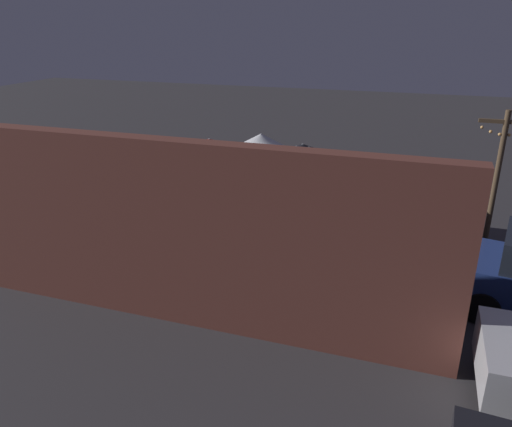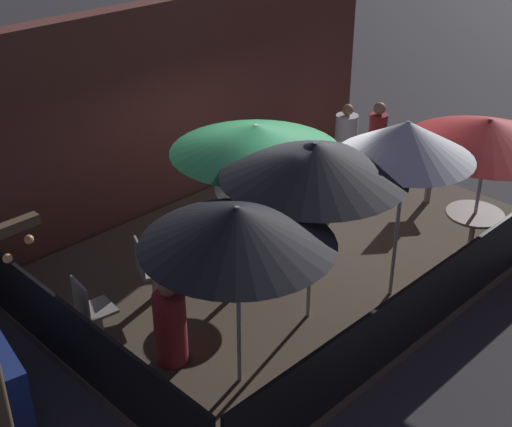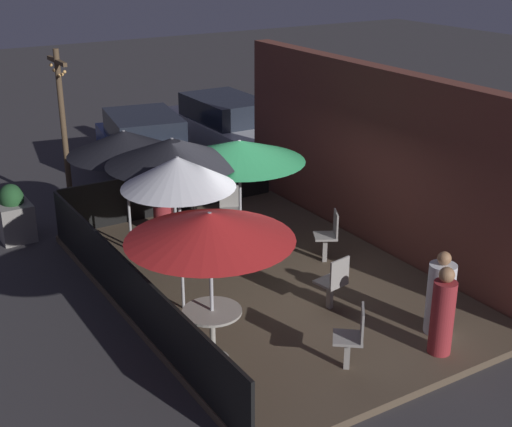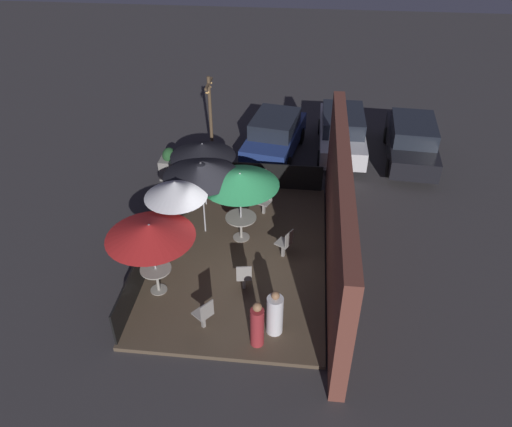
{
  "view_description": "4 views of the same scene",
  "coord_description": "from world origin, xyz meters",
  "px_view_note": "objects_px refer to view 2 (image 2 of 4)",
  "views": [
    {
      "loc": [
        -3.58,
        9.89,
        5.27
      ],
      "look_at": [
        -0.32,
        0.23,
        1.26
      ],
      "focal_mm": 35.0,
      "sensor_mm": 36.0,
      "label": 1
    },
    {
      "loc": [
        -6.75,
        -6.0,
        5.72
      ],
      "look_at": [
        -0.93,
        -0.18,
        1.22
      ],
      "focal_mm": 50.0,
      "sensor_mm": 36.0,
      "label": 2
    },
    {
      "loc": [
        9.25,
        -5.86,
        5.63
      ],
      "look_at": [
        -0.32,
        0.01,
        1.22
      ],
      "focal_mm": 50.0,
      "sensor_mm": 36.0,
      "label": 3
    },
    {
      "loc": [
        11.08,
        1.69,
        9.58
      ],
      "look_at": [
        -0.66,
        0.43,
        1.14
      ],
      "focal_mm": 35.0,
      "sensor_mm": 36.0,
      "label": 4
    }
  ],
  "objects_px": {
    "patio_chair_2": "(149,268)",
    "patron_0": "(377,140)",
    "patio_chair_1": "(429,173)",
    "patio_umbrella_1": "(256,138)",
    "patio_umbrella_3": "(237,226)",
    "dining_table_0": "(474,223)",
    "patron_2": "(346,142)",
    "dining_table_1": "(256,237)",
    "patio_chair_3": "(92,309)",
    "patio_umbrella_0": "(489,132)",
    "patio_chair_0": "(229,193)",
    "patron_1": "(170,326)",
    "patio_umbrella_4": "(314,160)",
    "patio_umbrella_2": "(407,140)",
    "patio_chair_4": "(337,186)"
  },
  "relations": [
    {
      "from": "patio_umbrella_1",
      "to": "patio_chair_2",
      "type": "height_order",
      "value": "patio_umbrella_1"
    },
    {
      "from": "patio_chair_4",
      "to": "patron_2",
      "type": "height_order",
      "value": "patron_2"
    },
    {
      "from": "patio_umbrella_3",
      "to": "patron_2",
      "type": "xyz_separation_m",
      "value": [
        5.25,
        2.7,
        -1.47
      ]
    },
    {
      "from": "patio_umbrella_2",
      "to": "patio_chair_1",
      "type": "distance_m",
      "value": 3.44
    },
    {
      "from": "dining_table_0",
      "to": "dining_table_1",
      "type": "bearing_deg",
      "value": 142.64
    },
    {
      "from": "patio_umbrella_0",
      "to": "patio_chair_0",
      "type": "bearing_deg",
      "value": 117.75
    },
    {
      "from": "patio_umbrella_4",
      "to": "patron_2",
      "type": "relative_size",
      "value": 1.87
    },
    {
      "from": "patio_umbrella_4",
      "to": "dining_table_1",
      "type": "xyz_separation_m",
      "value": [
        0.2,
        1.15,
        -1.6
      ]
    },
    {
      "from": "patio_chair_2",
      "to": "dining_table_0",
      "type": "bearing_deg",
      "value": -9.84
    },
    {
      "from": "patio_chair_1",
      "to": "patron_1",
      "type": "bearing_deg",
      "value": -49.96
    },
    {
      "from": "patron_2",
      "to": "patio_umbrella_1",
      "type": "bearing_deg",
      "value": -106.45
    },
    {
      "from": "patio_umbrella_1",
      "to": "patio_chair_2",
      "type": "relative_size",
      "value": 2.52
    },
    {
      "from": "dining_table_0",
      "to": "patio_chair_1",
      "type": "bearing_deg",
      "value": 51.76
    },
    {
      "from": "patio_umbrella_3",
      "to": "patio_chair_0",
      "type": "xyz_separation_m",
      "value": [
        2.44,
        2.79,
        -1.52
      ]
    },
    {
      "from": "patio_umbrella_3",
      "to": "patio_chair_3",
      "type": "height_order",
      "value": "patio_umbrella_3"
    },
    {
      "from": "patio_chair_1",
      "to": "patio_chair_3",
      "type": "relative_size",
      "value": 0.98
    },
    {
      "from": "patio_umbrella_1",
      "to": "patio_chair_3",
      "type": "relative_size",
      "value": 2.4
    },
    {
      "from": "patio_umbrella_0",
      "to": "patio_umbrella_4",
      "type": "distance_m",
      "value": 2.81
    },
    {
      "from": "patio_umbrella_2",
      "to": "patron_0",
      "type": "height_order",
      "value": "patio_umbrella_2"
    },
    {
      "from": "patio_chair_3",
      "to": "patron_0",
      "type": "height_order",
      "value": "patron_0"
    },
    {
      "from": "patio_chair_0",
      "to": "patron_1",
      "type": "bearing_deg",
      "value": -25.48
    },
    {
      "from": "patio_chair_0",
      "to": "patio_umbrella_0",
      "type": "bearing_deg",
      "value": 56.83
    },
    {
      "from": "patio_chair_2",
      "to": "patio_umbrella_1",
      "type": "bearing_deg",
      "value": 0.0
    },
    {
      "from": "patio_chair_0",
      "to": "patron_1",
      "type": "xyz_separation_m",
      "value": [
        -2.76,
        -1.97,
        -0.03
      ]
    },
    {
      "from": "patio_umbrella_0",
      "to": "patron_0",
      "type": "distance_m",
      "value": 3.48
    },
    {
      "from": "patio_chair_1",
      "to": "patron_0",
      "type": "height_order",
      "value": "patron_0"
    },
    {
      "from": "patio_chair_1",
      "to": "patio_umbrella_1",
      "type": "bearing_deg",
      "value": -58.11
    },
    {
      "from": "patio_umbrella_4",
      "to": "dining_table_1",
      "type": "bearing_deg",
      "value": 80.06
    },
    {
      "from": "dining_table_0",
      "to": "patio_chair_0",
      "type": "distance_m",
      "value": 3.71
    },
    {
      "from": "patron_0",
      "to": "patio_umbrella_0",
      "type": "bearing_deg",
      "value": -39.28
    },
    {
      "from": "patio_chair_0",
      "to": "patron_2",
      "type": "distance_m",
      "value": 2.81
    },
    {
      "from": "patio_umbrella_3",
      "to": "patio_umbrella_4",
      "type": "xyz_separation_m",
      "value": [
        1.47,
        0.26,
        0.17
      ]
    },
    {
      "from": "patio_umbrella_3",
      "to": "dining_table_1",
      "type": "xyz_separation_m",
      "value": [
        1.68,
        1.41,
        -1.43
      ]
    },
    {
      "from": "patio_umbrella_0",
      "to": "patio_chair_0",
      "type": "distance_m",
      "value": 3.99
    },
    {
      "from": "patio_umbrella_1",
      "to": "patio_umbrella_4",
      "type": "height_order",
      "value": "patio_umbrella_4"
    },
    {
      "from": "dining_table_1",
      "to": "dining_table_0",
      "type": "bearing_deg",
      "value": -37.36
    },
    {
      "from": "patio_umbrella_0",
      "to": "patio_umbrella_3",
      "type": "relative_size",
      "value": 0.99
    },
    {
      "from": "dining_table_0",
      "to": "patron_1",
      "type": "height_order",
      "value": "patron_1"
    },
    {
      "from": "dining_table_0",
      "to": "patio_chair_3",
      "type": "height_order",
      "value": "patio_chair_3"
    },
    {
      "from": "patio_umbrella_3",
      "to": "dining_table_0",
      "type": "bearing_deg",
      "value": -6.8
    },
    {
      "from": "dining_table_0",
      "to": "patio_chair_2",
      "type": "relative_size",
      "value": 0.9
    },
    {
      "from": "patron_0",
      "to": "dining_table_0",
      "type": "bearing_deg",
      "value": -39.28
    },
    {
      "from": "patio_umbrella_2",
      "to": "dining_table_0",
      "type": "bearing_deg",
      "value": -10.86
    },
    {
      "from": "dining_table_0",
      "to": "patron_0",
      "type": "relative_size",
      "value": 0.62
    },
    {
      "from": "patio_chair_2",
      "to": "patron_0",
      "type": "distance_m",
      "value": 5.41
    },
    {
      "from": "patio_umbrella_0",
      "to": "patio_chair_3",
      "type": "relative_size",
      "value": 2.36
    },
    {
      "from": "patron_0",
      "to": "dining_table_1",
      "type": "bearing_deg",
      "value": -88.4
    },
    {
      "from": "patio_chair_4",
      "to": "patron_0",
      "type": "xyz_separation_m",
      "value": [
        1.77,
        0.54,
        0.11
      ]
    },
    {
      "from": "patio_chair_4",
      "to": "patio_umbrella_1",
      "type": "bearing_deg",
      "value": 0.0
    },
    {
      "from": "patio_chair_1",
      "to": "patron_2",
      "type": "xyz_separation_m",
      "value": [
        -0.1,
        1.7,
        0.07
      ]
    }
  ]
}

